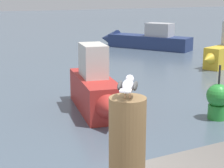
# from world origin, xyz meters

# --- Properties ---
(mooring_post) EXTENTS (0.28, 0.28, 0.79)m
(mooring_post) POSITION_xyz_m (0.61, -0.44, 1.84)
(mooring_post) COLOR brown
(mooring_post) RESTS_ON harbor_quay
(seagull) EXTENTS (0.27, 0.34, 0.14)m
(seagull) POSITION_xyz_m (0.62, -0.43, 2.32)
(seagull) COLOR tan
(seagull) RESTS_ON mooring_post
(boat_navy) EXTENTS (3.69, 5.20, 1.54)m
(boat_navy) POSITION_xyz_m (10.36, 14.75, 0.46)
(boat_navy) COLOR navy
(boat_navy) RESTS_ON ground_plane
(boat_red) EXTENTS (1.43, 3.29, 1.71)m
(boat_red) POSITION_xyz_m (3.19, 5.55, 0.59)
(boat_red) COLOR #B72D28
(boat_red) RESTS_ON ground_plane
(channel_buoy) EXTENTS (0.56, 0.56, 1.33)m
(channel_buoy) POSITION_xyz_m (5.55, 3.73, 0.48)
(channel_buoy) COLOR green
(channel_buoy) RESTS_ON ground_plane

